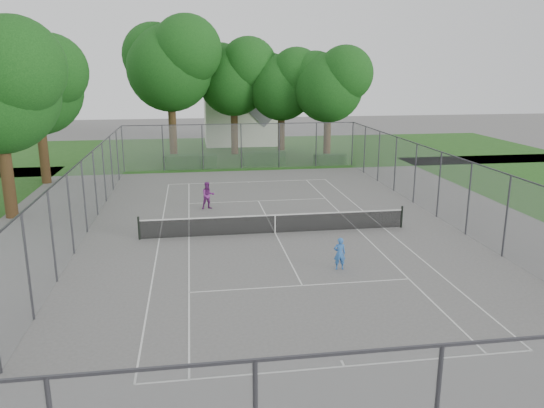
{
  "coord_description": "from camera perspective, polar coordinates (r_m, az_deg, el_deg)",
  "views": [
    {
      "loc": [
        -3.82,
        -24.08,
        7.79
      ],
      "look_at": [
        0.0,
        1.0,
        1.2
      ],
      "focal_mm": 35.0,
      "sensor_mm": 36.0,
      "label": 1
    }
  ],
  "objects": [
    {
      "name": "girl_player",
      "position": [
        21.12,
        7.29,
        -5.3
      ],
      "size": [
        0.5,
        0.35,
        1.31
      ],
      "primitive_type": "imported",
      "rotation": [
        0.0,
        0.0,
        3.07
      ],
      "color": "#346FC3",
      "rests_on": "ground"
    },
    {
      "name": "tree_far_right",
      "position": [
        45.59,
        6.23,
        12.93
      ],
      "size": [
        6.64,
        6.06,
        9.55
      ],
      "color": "#3C2815",
      "rests_on": "ground"
    },
    {
      "name": "grass_far",
      "position": [
        50.83,
        -4.27,
        5.7
      ],
      "size": [
        60.0,
        20.0,
        0.0
      ],
      "primitive_type": "cube",
      "color": "#1F4D16",
      "rests_on": "ground"
    },
    {
      "name": "tree_side_back",
      "position": [
        39.03,
        -23.95,
        11.91
      ],
      "size": [
        6.9,
        6.3,
        9.92
      ],
      "color": "#3C2815",
      "rests_on": "ground"
    },
    {
      "name": "tennis_net",
      "position": [
        25.45,
        0.34,
        -2.06
      ],
      "size": [
        12.87,
        0.1,
        1.1
      ],
      "color": "black",
      "rests_on": "ground"
    },
    {
      "name": "tree_far_midleft",
      "position": [
        48.48,
        -4.05,
        13.74
      ],
      "size": [
        7.22,
        6.59,
        10.38
      ],
      "color": "#3C2815",
      "rests_on": "ground"
    },
    {
      "name": "hedge_right",
      "position": [
        44.16,
        6.27,
        4.82
      ],
      "size": [
        2.6,
        0.95,
        0.78
      ],
      "primitive_type": "cube",
      "color": "#1A4616",
      "rests_on": "ground"
    },
    {
      "name": "tree_far_left",
      "position": [
        46.87,
        -10.84,
        14.89
      ],
      "size": [
        8.37,
        7.64,
        12.03
      ],
      "color": "#3C2815",
      "rests_on": "ground"
    },
    {
      "name": "house",
      "position": [
        55.59,
        -3.26,
        10.45
      ],
      "size": [
        7.65,
        5.93,
        9.52
      ],
      "color": "white",
      "rests_on": "ground"
    },
    {
      "name": "tree_far_midright",
      "position": [
        47.27,
        1.14,
        12.98
      ],
      "size": [
        6.57,
        6.0,
        9.45
      ],
      "color": "#3C2815",
      "rests_on": "ground"
    },
    {
      "name": "hedge_mid",
      "position": [
        43.48,
        -0.86,
        4.95
      ],
      "size": [
        3.42,
        0.98,
        1.08
      ],
      "primitive_type": "cube",
      "color": "#1A4616",
      "rests_on": "ground"
    },
    {
      "name": "hedge_left",
      "position": [
        42.53,
        -8.8,
        4.55
      ],
      "size": [
        4.18,
        1.26,
        1.05
      ],
      "primitive_type": "cube",
      "color": "#1A4616",
      "rests_on": "ground"
    },
    {
      "name": "perimeter_fence",
      "position": [
        25.11,
        0.34,
        0.78
      ],
      "size": [
        18.08,
        34.08,
        3.52
      ],
      "color": "#38383D",
      "rests_on": "ground"
    },
    {
      "name": "court_markings",
      "position": [
        25.6,
        0.34,
        -3.14
      ],
      "size": [
        11.03,
        23.83,
        0.01
      ],
      "color": "silver",
      "rests_on": "ground"
    },
    {
      "name": "ground",
      "position": [
        25.6,
        0.34,
        -3.16
      ],
      "size": [
        120.0,
        120.0,
        0.0
      ],
      "primitive_type": "plane",
      "color": "#62605D",
      "rests_on": "ground"
    },
    {
      "name": "woman_player",
      "position": [
        29.98,
        -6.9,
        0.92
      ],
      "size": [
        0.87,
        0.75,
        1.55
      ],
      "primitive_type": "imported",
      "rotation": [
        0.0,
        0.0,
        0.24
      ],
      "color": "#7D2B81",
      "rests_on": "ground"
    }
  ]
}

